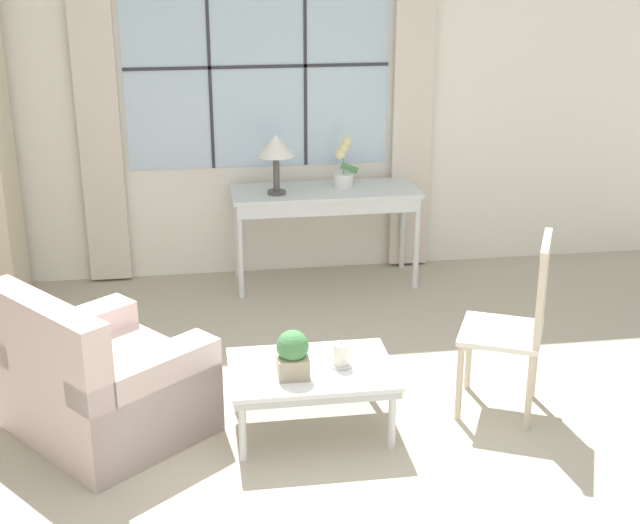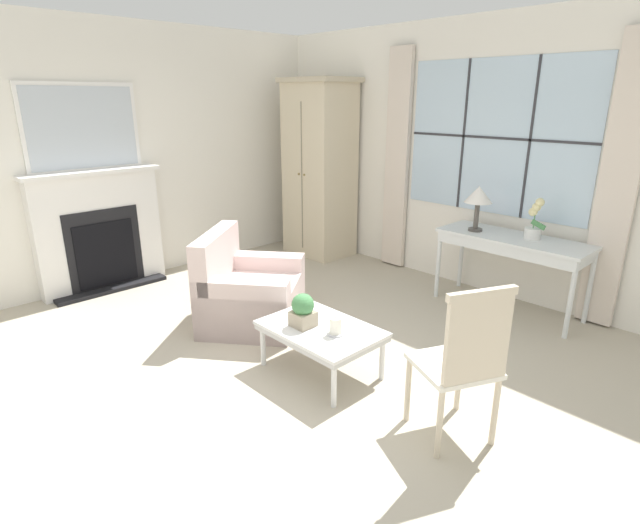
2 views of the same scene
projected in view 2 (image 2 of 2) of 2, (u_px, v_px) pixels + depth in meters
ground_plane at (265, 394)px, 3.56m from camera, size 14.00×14.00×0.00m
wall_back_windowed at (494, 160)px, 5.10m from camera, size 7.20×0.14×2.80m
wall_left at (137, 155)px, 5.59m from camera, size 0.06×7.20×2.80m
fireplace at (98, 222)px, 5.34m from camera, size 0.34×1.39×2.16m
armoire at (319, 169)px, 6.45m from camera, size 0.88×0.67×2.24m
console_table at (513, 245)px, 4.79m from camera, size 1.41×0.53×0.75m
table_lamp at (478, 197)px, 4.86m from camera, size 0.27×0.27×0.45m
potted_orchid at (534, 223)px, 4.64m from camera, size 0.19×0.15×0.39m
armchair_upholstered at (249, 294)px, 4.63m from camera, size 1.23×1.25×0.86m
side_chair_wooden at (465, 357)px, 2.89m from camera, size 0.59×0.59×1.04m
coffee_table at (321, 332)px, 3.75m from camera, size 0.88×0.61×0.38m
potted_plant_small at (303, 310)px, 3.72m from camera, size 0.17×0.17×0.26m
pillar_candle at (336, 327)px, 3.60m from camera, size 0.12×0.12×0.14m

